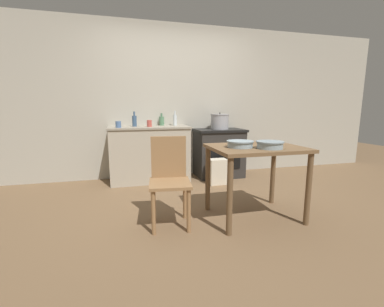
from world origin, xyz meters
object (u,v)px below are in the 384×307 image
(flour_sack, at_px, (218,171))
(cup_center_left, at_px, (149,123))
(stock_pot, at_px, (220,122))
(stove, at_px, (219,153))
(bottle_mid_left, at_px, (134,121))
(work_table, at_px, (256,158))
(cup_center, at_px, (118,124))
(bottle_far_left, at_px, (175,120))
(mixing_bowl_large, at_px, (240,144))
(mixing_bowl_small, at_px, (270,144))
(bottle_left, at_px, (162,121))
(chair, at_px, (169,178))

(flour_sack, xyz_separation_m, cup_center_left, (-0.99, 0.41, 0.74))
(flour_sack, distance_m, stock_pot, 0.89)
(stove, height_order, bottle_mid_left, bottle_mid_left)
(work_table, distance_m, cup_center, 2.15)
(stove, height_order, cup_center_left, cup_center_left)
(stock_pot, relative_size, bottle_far_left, 1.26)
(mixing_bowl_large, bearing_deg, stock_pot, 75.82)
(stove, xyz_separation_m, flour_sack, (-0.19, -0.46, -0.21))
(bottle_far_left, bearing_deg, stock_pot, -10.22)
(mixing_bowl_small, xyz_separation_m, bottle_left, (-0.77, 2.10, 0.14))
(stock_pot, xyz_separation_m, bottle_far_left, (-0.74, 0.13, 0.03))
(work_table, xyz_separation_m, bottle_mid_left, (-1.16, 1.78, 0.32))
(bottle_far_left, bearing_deg, mixing_bowl_large, -80.69)
(work_table, bearing_deg, chair, 174.90)
(mixing_bowl_large, height_order, bottle_left, bottle_left)
(flour_sack, height_order, cup_center, cup_center)
(bottle_far_left, xyz_separation_m, bottle_mid_left, (-0.66, -0.06, -0.00))
(flour_sack, xyz_separation_m, cup_center, (-1.46, 0.34, 0.73))
(bottle_mid_left, xyz_separation_m, cup_center_left, (0.22, -0.11, -0.04))
(bottle_mid_left, bearing_deg, cup_center, -143.41)
(work_table, xyz_separation_m, cup_center, (-1.41, 1.60, 0.28))
(bottle_far_left, height_order, cup_center_left, bottle_far_left)
(flour_sack, height_order, mixing_bowl_large, mixing_bowl_large)
(chair, height_order, mixing_bowl_small, chair)
(chair, relative_size, stock_pot, 2.85)
(mixing_bowl_small, bearing_deg, stock_pot, 84.41)
(stove, bearing_deg, work_table, -98.00)
(stove, bearing_deg, stock_pot, -74.75)
(stove, xyz_separation_m, stock_pot, (0.00, -0.01, 0.54))
(mixing_bowl_large, relative_size, mixing_bowl_small, 1.01)
(bottle_mid_left, bearing_deg, bottle_far_left, 5.30)
(chair, relative_size, mixing_bowl_large, 3.24)
(bottle_left, bearing_deg, mixing_bowl_large, -75.17)
(mixing_bowl_small, bearing_deg, work_table, 110.55)
(cup_center, bearing_deg, chair, -71.81)
(mixing_bowl_large, distance_m, bottle_far_left, 1.90)
(mixing_bowl_large, xyz_separation_m, bottle_far_left, (-0.31, 1.87, 0.16))
(cup_center, bearing_deg, bottle_left, 25.54)
(chair, distance_m, cup_center, 1.67)
(flour_sack, distance_m, bottle_mid_left, 1.54)
(stove, relative_size, work_table, 0.87)
(bottle_far_left, bearing_deg, mixing_bowl_small, -74.42)
(stock_pot, bearing_deg, work_table, -98.12)
(flour_sack, xyz_separation_m, stock_pot, (0.19, 0.45, 0.75))
(chair, height_order, flour_sack, chair)
(chair, xyz_separation_m, bottle_far_left, (0.41, 1.77, 0.50))
(bottle_mid_left, bearing_deg, stock_pot, -2.94)
(bottle_far_left, xyz_separation_m, cup_center, (-0.91, -0.24, -0.05))
(cup_center_left, bearing_deg, bottle_mid_left, 153.84)
(bottle_mid_left, bearing_deg, mixing_bowl_small, -57.82)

